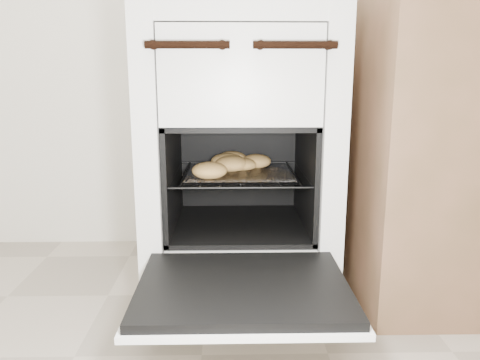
{
  "coord_description": "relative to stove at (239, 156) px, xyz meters",
  "views": [
    {
      "loc": [
        0.08,
        -0.41,
        0.72
      ],
      "look_at": [
        0.11,
        1.02,
        0.4
      ],
      "focal_mm": 35.0,
      "sensor_mm": 36.0,
      "label": 1
    }
  ],
  "objects": [
    {
      "name": "foil_sheet",
      "position": [
        0.0,
        -0.09,
        -0.04
      ],
      "size": [
        0.34,
        0.3,
        0.01
      ],
      "primitive_type": "cube",
      "color": "white",
      "rests_on": "oven_rack"
    },
    {
      "name": "stove",
      "position": [
        0.0,
        0.0,
        0.0
      ],
      "size": [
        0.6,
        0.66,
        0.91
      ],
      "color": "white",
      "rests_on": "ground"
    },
    {
      "name": "baked_rolls",
      "position": [
        -0.03,
        -0.07,
        -0.01
      ],
      "size": [
        0.28,
        0.32,
        0.05
      ],
      "color": "tan",
      "rests_on": "foil_sheet"
    },
    {
      "name": "oven_door",
      "position": [
        0.0,
        -0.5,
        -0.25
      ],
      "size": [
        0.54,
        0.42,
        0.04
      ],
      "color": "black",
      "rests_on": "stove"
    },
    {
      "name": "oven_rack",
      "position": [
        -0.0,
        -0.07,
        -0.05
      ],
      "size": [
        0.43,
        0.42,
        0.01
      ],
      "color": "black",
      "rests_on": "stove"
    }
  ]
}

